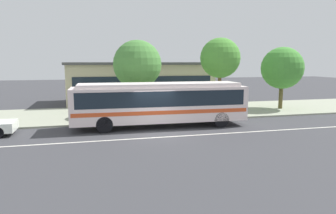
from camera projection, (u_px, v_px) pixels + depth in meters
The scene contains 10 objects.
ground_plane at pixel (158, 134), 18.16m from camera, with size 120.00×120.00×0.00m, color #3B3B3F.
sidewalk_slab at pixel (139, 113), 25.27m from camera, with size 60.00×8.00×0.12m, color #9A9E88.
lane_stripe_center at pixel (161, 137), 17.39m from camera, with size 56.00×0.16×0.01m, color silver.
transit_bus at pixel (160, 101), 20.05m from camera, with size 11.31×2.80×2.87m.
pedestrian_waiting_near_sign at pixel (135, 107), 21.53m from camera, with size 0.46×0.46×1.67m.
bus_stop_sign at pixel (211, 95), 23.07m from camera, with size 0.08×0.44×2.51m.
street_tree_near_stop at pixel (137, 65), 23.64m from camera, with size 3.72×3.72×5.77m.
street_tree_mid_block at pixel (220, 58), 25.20m from camera, with size 3.28×3.28×6.06m.
street_tree_far_end at pixel (282, 68), 26.84m from camera, with size 3.64×3.64×5.39m.
station_building at pixel (139, 82), 32.51m from camera, with size 14.72×7.52×4.18m.
Camera 1 is at (-3.71, -17.35, 4.23)m, focal length 32.93 mm.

